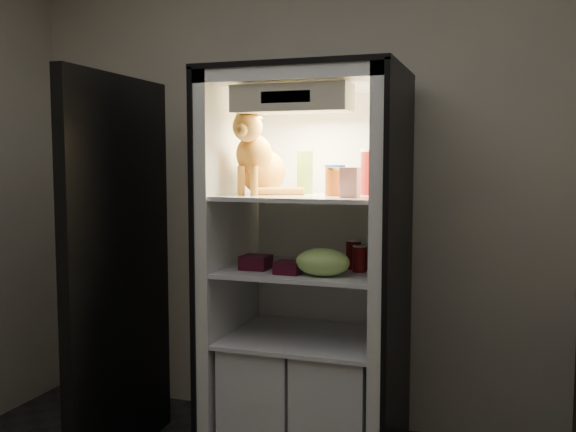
% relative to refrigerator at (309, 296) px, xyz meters
% --- Properties ---
extents(room_shell, '(3.60, 3.60, 3.60)m').
position_rel_refrigerator_xyz_m(room_shell, '(0.00, -1.38, 0.83)').
color(room_shell, white).
rests_on(room_shell, floor).
extents(refrigerator, '(0.90, 0.72, 1.88)m').
position_rel_refrigerator_xyz_m(refrigerator, '(0.00, 0.00, 0.00)').
color(refrigerator, white).
rests_on(refrigerator, floor).
extents(fridge_door, '(0.09, 0.87, 1.85)m').
position_rel_refrigerator_xyz_m(fridge_door, '(-0.85, -0.34, 0.12)').
color(fridge_door, black).
rests_on(fridge_door, floor).
extents(tabby_cat, '(0.35, 0.40, 0.42)m').
position_rel_refrigerator_xyz_m(tabby_cat, '(-0.22, -0.10, 0.65)').
color(tabby_cat, '#BC6318').
rests_on(tabby_cat, refrigerator).
extents(parmesan_shaker, '(0.08, 0.08, 0.21)m').
position_rel_refrigerator_xyz_m(parmesan_shaker, '(-0.04, 0.03, 0.60)').
color(parmesan_shaker, '#217B25').
rests_on(parmesan_shaker, refrigerator).
extents(mayo_tub, '(0.10, 0.10, 0.14)m').
position_rel_refrigerator_xyz_m(mayo_tub, '(0.11, 0.07, 0.57)').
color(mayo_tub, white).
rests_on(mayo_tub, refrigerator).
extents(salsa_jar, '(0.07, 0.07, 0.13)m').
position_rel_refrigerator_xyz_m(salsa_jar, '(0.14, -0.11, 0.56)').
color(salsa_jar, maroon).
rests_on(salsa_jar, refrigerator).
extents(pepper_jar, '(0.13, 0.13, 0.22)m').
position_rel_refrigerator_xyz_m(pepper_jar, '(0.31, 0.02, 0.61)').
color(pepper_jar, maroon).
rests_on(pepper_jar, refrigerator).
extents(cream_carton, '(0.08, 0.08, 0.13)m').
position_rel_refrigerator_xyz_m(cream_carton, '(0.25, -0.21, 0.56)').
color(cream_carton, beige).
rests_on(cream_carton, refrigerator).
extents(soda_can_a, '(0.07, 0.07, 0.14)m').
position_rel_refrigerator_xyz_m(soda_can_a, '(0.22, -0.01, 0.22)').
color(soda_can_a, black).
rests_on(soda_can_a, refrigerator).
extents(soda_can_b, '(0.06, 0.06, 0.12)m').
position_rel_refrigerator_xyz_m(soda_can_b, '(0.27, 0.00, 0.21)').
color(soda_can_b, black).
rests_on(soda_can_b, refrigerator).
extents(soda_can_c, '(0.07, 0.07, 0.12)m').
position_rel_refrigerator_xyz_m(soda_can_c, '(0.27, -0.08, 0.21)').
color(soda_can_c, black).
rests_on(soda_can_c, refrigerator).
extents(condiment_jar, '(0.06, 0.06, 0.08)m').
position_rel_refrigerator_xyz_m(condiment_jar, '(0.03, 0.04, 0.19)').
color(condiment_jar, brown).
rests_on(condiment_jar, refrigerator).
extents(grape_bag, '(0.25, 0.18, 0.12)m').
position_rel_refrigerator_xyz_m(grape_bag, '(0.13, -0.24, 0.21)').
color(grape_bag, '#95CC5F').
rests_on(grape_bag, refrigerator).
extents(berry_box_left, '(0.13, 0.13, 0.06)m').
position_rel_refrigerator_xyz_m(berry_box_left, '(-0.21, -0.17, 0.18)').
color(berry_box_left, '#470B1E').
rests_on(berry_box_left, refrigerator).
extents(berry_box_right, '(0.11, 0.11, 0.06)m').
position_rel_refrigerator_xyz_m(berry_box_right, '(-0.03, -0.24, 0.18)').
color(berry_box_right, '#470B1E').
rests_on(berry_box_right, refrigerator).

